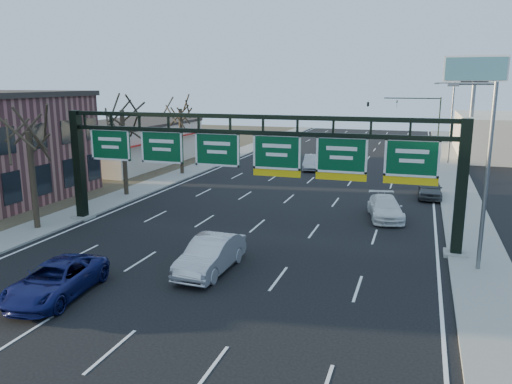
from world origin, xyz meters
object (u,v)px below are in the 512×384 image
(car_silver_sedan, at_px, (211,255))
(car_white_wagon, at_px, (385,208))
(sign_gantry, at_px, (249,159))
(car_blue_suv, at_px, (56,280))

(car_silver_sedan, distance_m, car_white_wagon, 14.53)
(sign_gantry, height_order, car_blue_suv, sign_gantry)
(sign_gantry, xyz_separation_m, car_blue_suv, (-4.96, -10.89, -3.89))
(car_white_wagon, bearing_deg, car_blue_suv, -137.27)
(car_blue_suv, bearing_deg, car_white_wagon, 48.47)
(car_blue_suv, relative_size, car_silver_sedan, 1.05)
(car_blue_suv, bearing_deg, sign_gantry, 59.58)
(car_silver_sedan, bearing_deg, car_blue_suv, -135.59)
(car_blue_suv, distance_m, car_white_wagon, 21.30)
(car_white_wagon, bearing_deg, sign_gantry, -150.85)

